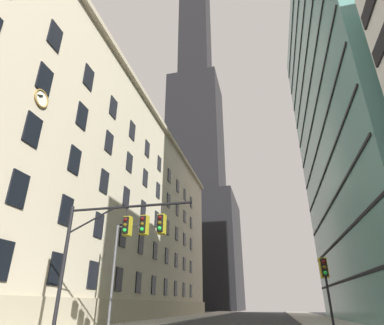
% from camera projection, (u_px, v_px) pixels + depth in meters
% --- Properties ---
extents(station_building, '(16.71, 64.73, 28.23)m').
position_uv_depth(station_building, '(99.00, 208.00, 44.19)').
color(station_building, '#BCAF93').
rests_on(station_building, ground).
extents(dark_skyscraper, '(28.33, 28.33, 174.78)m').
position_uv_depth(dark_skyscraper, '(196.00, 163.00, 119.88)').
color(dark_skyscraper, black).
rests_on(dark_skyscraper, ground).
extents(traffic_signal_mast, '(7.29, 0.63, 6.77)m').
position_uv_depth(traffic_signal_mast, '(120.00, 236.00, 16.89)').
color(traffic_signal_mast, black).
rests_on(traffic_signal_mast, sidewalk_left).
extents(traffic_light_near_right, '(0.40, 0.63, 3.91)m').
position_uv_depth(traffic_light_near_right, '(325.00, 273.00, 16.92)').
color(traffic_light_near_right, black).
rests_on(traffic_light_near_right, sidewalk_right).
extents(street_lamppost, '(2.45, 0.32, 7.46)m').
position_uv_depth(street_lamppost, '(119.00, 263.00, 24.22)').
color(street_lamppost, '#47474C').
rests_on(street_lamppost, sidewalk_left).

